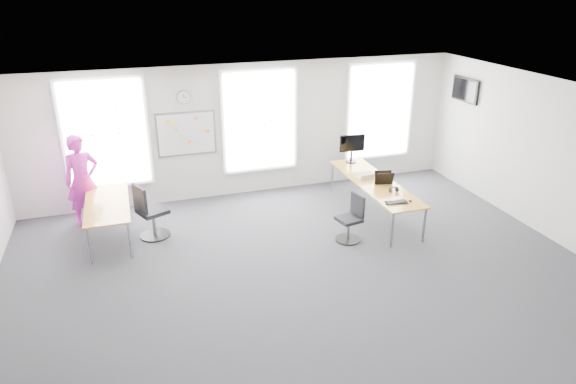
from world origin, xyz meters
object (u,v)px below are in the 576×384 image
object	(u,v)px
desk_left	(107,206)
headphones	(393,190)
keyboard	(396,202)
monitor	(352,146)
person	(83,180)
chair_left	(150,214)
desk_right	(374,184)
chair_right	(351,221)

from	to	relation	value
desk_left	headphones	world-z (taller)	headphones
keyboard	headphones	bearing A→B (deg)	80.33
monitor	desk_left	bearing A→B (deg)	-168.30
desk_left	headphones	distance (m)	5.57
desk_left	person	xyz separation A→B (m)	(-0.44, 0.82, 0.27)
chair_left	monitor	bearing A→B (deg)	-102.53
headphones	desk_right	bearing A→B (deg)	93.12
chair_left	chair_right	bearing A→B (deg)	-133.22
desk_left	chair_right	world-z (taller)	chair_right
desk_right	monitor	distance (m)	1.35
person	desk_left	bearing A→B (deg)	-80.29
chair_left	keyboard	world-z (taller)	chair_left
chair_right	keyboard	xyz separation A→B (m)	(0.84, -0.18, 0.34)
desk_left	desk_right	bearing A→B (deg)	-6.40
chair_left	desk_right	bearing A→B (deg)	-118.18
desk_right	chair_right	distance (m)	1.36
person	monitor	bearing A→B (deg)	-19.80
desk_right	chair_left	size ratio (longest dim) A/B	2.71
desk_right	desk_left	size ratio (longest dim) A/B	1.50
desk_left	person	world-z (taller)	person
keyboard	monitor	xyz separation A→B (m)	(0.15, 2.38, 0.39)
monitor	chair_left	bearing A→B (deg)	-164.28
keyboard	desk_right	bearing A→B (deg)	97.08
chair_right	monitor	world-z (taller)	monitor
chair_right	person	size ratio (longest dim) A/B	0.49
desk_right	chair_left	xyz separation A→B (m)	(-4.59, 0.36, -0.20)
keyboard	chair_left	bearing A→B (deg)	174.35
chair_right	chair_left	xyz separation A→B (m)	(-3.64, 1.29, 0.08)
keyboard	headphones	distance (m)	0.53
desk_right	monitor	world-z (taller)	monitor
person	headphones	world-z (taller)	person
chair_right	monitor	xyz separation A→B (m)	(0.99, 2.21, 0.73)
desk_left	chair_right	distance (m)	4.66
desk_left	chair_right	bearing A→B (deg)	-19.21
desk_left	headphones	size ratio (longest dim) A/B	10.62
chair_left	keyboard	size ratio (longest dim) A/B	2.58
chair_right	desk_right	bearing A→B (deg)	123.67
desk_left	keyboard	size ratio (longest dim) A/B	4.67
desk_right	desk_left	bearing A→B (deg)	173.60
person	headphones	size ratio (longest dim) A/B	9.91
person	desk_right	bearing A→B (deg)	-32.18
keyboard	headphones	size ratio (longest dim) A/B	2.28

